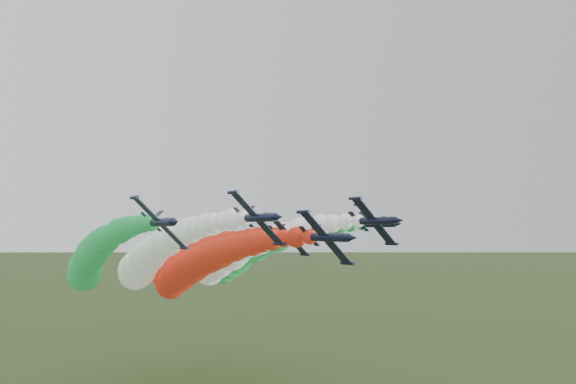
# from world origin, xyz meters

# --- Properties ---
(jet_lead) EXTENTS (16.25, 89.04, 21.06)m
(jet_lead) POSITION_xyz_m (2.90, 43.21, 31.31)
(jet_lead) COLOR black
(jet_lead) RESTS_ON ground
(jet_inner_left) EXTENTS (16.75, 89.54, 21.56)m
(jet_inner_left) POSITION_xyz_m (-4.09, 52.76, 33.35)
(jet_inner_left) COLOR black
(jet_inner_left) RESTS_ON ground
(jet_inner_right) EXTENTS (16.37, 89.16, 21.18)m
(jet_inner_right) POSITION_xyz_m (16.57, 49.42, 33.50)
(jet_inner_right) COLOR black
(jet_inner_right) RESTS_ON ground
(jet_outer_left) EXTENTS (16.56, 89.35, 21.37)m
(jet_outer_left) POSITION_xyz_m (-15.61, 59.34, 33.20)
(jet_outer_left) COLOR black
(jet_outer_left) RESTS_ON ground
(jet_outer_right) EXTENTS (16.67, 89.47, 21.48)m
(jet_outer_right) POSITION_xyz_m (26.05, 60.26, 32.89)
(jet_outer_right) COLOR black
(jet_outer_right) RESTS_ON ground
(jet_trail) EXTENTS (16.97, 89.76, 21.78)m
(jet_trail) POSITION_xyz_m (10.95, 67.85, 30.79)
(jet_trail) COLOR black
(jet_trail) RESTS_ON ground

